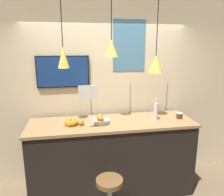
% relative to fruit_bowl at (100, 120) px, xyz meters
% --- Properties ---
extents(back_wall, '(8.00, 0.06, 2.90)m').
position_rel_fruit_bowl_xyz_m(back_wall, '(0.17, 0.51, 0.29)').
color(back_wall, beige).
rests_on(back_wall, ground_plane).
extents(service_counter, '(2.37, 0.73, 1.11)m').
position_rel_fruit_bowl_xyz_m(service_counter, '(0.17, 0.03, -0.61)').
color(service_counter, black).
rests_on(service_counter, ground_plane).
extents(fruit_bowl, '(0.24, 0.24, 0.14)m').
position_rel_fruit_bowl_xyz_m(fruit_bowl, '(0.00, 0.00, 0.00)').
color(fruit_bowl, beige).
rests_on(fruit_bowl, service_counter).
extents(orange_pile, '(0.26, 0.22, 0.08)m').
position_rel_fruit_bowl_xyz_m(orange_pile, '(-0.37, -0.01, -0.01)').
color(orange_pile, orange).
rests_on(orange_pile, service_counter).
extents(juice_bottle, '(0.06, 0.06, 0.32)m').
position_rel_fruit_bowl_xyz_m(juice_bottle, '(0.82, 0.00, 0.08)').
color(juice_bottle, silver).
rests_on(juice_bottle, service_counter).
extents(spread_jar, '(0.09, 0.09, 0.08)m').
position_rel_fruit_bowl_xyz_m(spread_jar, '(1.19, 0.00, -0.01)').
color(spread_jar, '#562D19').
rests_on(spread_jar, service_counter).
extents(pendant_lamp_left, '(0.15, 0.15, 0.92)m').
position_rel_fruit_bowl_xyz_m(pendant_lamp_left, '(-0.47, 0.08, 0.86)').
color(pendant_lamp_left, black).
extents(pendant_lamp_middle, '(0.18, 0.18, 0.78)m').
position_rel_fruit_bowl_xyz_m(pendant_lamp_middle, '(0.17, 0.08, 0.98)').
color(pendant_lamp_middle, black).
extents(pendant_lamp_right, '(0.22, 0.22, 1.00)m').
position_rel_fruit_bowl_xyz_m(pendant_lamp_right, '(0.81, 0.08, 0.76)').
color(pendant_lamp_right, black).
extents(mounted_tv, '(0.78, 0.04, 0.47)m').
position_rel_fruit_bowl_xyz_m(mounted_tv, '(-0.50, 0.46, 0.63)').
color(mounted_tv, black).
extents(hanging_menu_board, '(0.24, 0.01, 0.17)m').
position_rel_fruit_bowl_xyz_m(hanging_menu_board, '(-0.18, -0.25, 0.45)').
color(hanging_menu_board, silver).
extents(wall_poster, '(0.51, 0.01, 0.78)m').
position_rel_fruit_bowl_xyz_m(wall_poster, '(0.52, 0.47, 1.01)').
color(wall_poster, teal).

